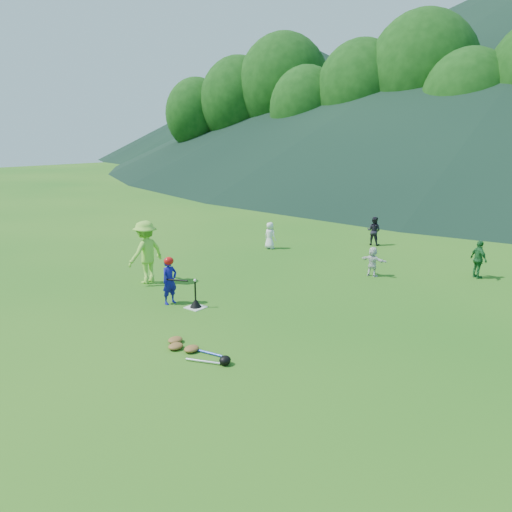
% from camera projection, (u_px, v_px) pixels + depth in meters
% --- Properties ---
extents(ground, '(120.00, 120.00, 0.00)m').
position_uv_depth(ground, '(196.00, 308.00, 12.91)').
color(ground, '#1D5F15').
rests_on(ground, ground).
extents(home_plate, '(0.45, 0.45, 0.02)m').
position_uv_depth(home_plate, '(196.00, 307.00, 12.90)').
color(home_plate, silver).
rests_on(home_plate, ground).
extents(baseball, '(0.08, 0.08, 0.08)m').
position_uv_depth(baseball, '(195.00, 280.00, 12.73)').
color(baseball, white).
rests_on(baseball, batting_tee).
extents(batter_child, '(0.33, 0.47, 1.24)m').
position_uv_depth(batter_child, '(170.00, 281.00, 13.09)').
color(batter_child, navy).
rests_on(batter_child, ground).
extents(adult_coach, '(0.73, 1.23, 1.89)m').
position_uv_depth(adult_coach, '(146.00, 252.00, 14.88)').
color(adult_coach, '#8DD63F').
rests_on(adult_coach, ground).
extents(fielder_a, '(0.52, 0.35, 1.05)m').
position_uv_depth(fielder_a, '(270.00, 236.00, 19.43)').
color(fielder_a, white).
rests_on(fielder_a, ground).
extents(fielder_b, '(0.60, 0.49, 1.15)m').
position_uv_depth(fielder_b, '(374.00, 231.00, 20.06)').
color(fielder_b, black).
rests_on(fielder_b, ground).
extents(fielder_c, '(0.73, 0.65, 1.19)m').
position_uv_depth(fielder_c, '(479.00, 259.00, 15.43)').
color(fielder_c, '#1E652C').
rests_on(fielder_c, ground).
extents(fielder_d, '(0.89, 0.33, 0.94)m').
position_uv_depth(fielder_d, '(373.00, 262.00, 15.68)').
color(fielder_d, silver).
rests_on(fielder_d, ground).
extents(batting_tee, '(0.30, 0.30, 0.68)m').
position_uv_depth(batting_tee, '(196.00, 303.00, 12.88)').
color(batting_tee, black).
rests_on(batting_tee, home_plate).
extents(batter_gear, '(0.72, 0.26, 0.60)m').
position_uv_depth(batter_gear, '(169.00, 263.00, 12.95)').
color(batter_gear, red).
rests_on(batter_gear, ground).
extents(equipment_pile, '(1.80, 0.65, 0.19)m').
position_uv_depth(equipment_pile, '(191.00, 349.00, 10.28)').
color(equipment_pile, olive).
rests_on(equipment_pile, ground).
extents(outfield_fence, '(70.07, 0.08, 1.33)m').
position_uv_depth(outfield_fence, '(489.00, 189.00, 33.97)').
color(outfield_fence, gray).
rests_on(outfield_fence, ground).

